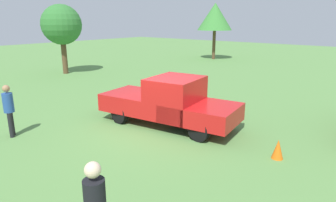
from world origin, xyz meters
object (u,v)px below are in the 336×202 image
tree_back_left (62,25)px  tree_back_right (215,17)px  pickup_truck (171,101)px  traffic_cone (278,149)px  person_bystander (9,108)px

tree_back_left → tree_back_right: bearing=73.5°
tree_back_left → tree_back_right: 14.09m
pickup_truck → traffic_cone: size_ratio=9.57×
person_bystander → traffic_cone: (7.33, 3.93, -0.70)m
person_bystander → tree_back_right: size_ratio=0.33×
pickup_truck → tree_back_right: tree_back_right is taller
tree_back_left → traffic_cone: 17.14m
tree_back_right → traffic_cone: (12.44, -17.28, -3.66)m
traffic_cone → pickup_truck: bearing=177.1°
tree_back_right → tree_back_left: bearing=-106.5°
pickup_truck → tree_back_left: bearing=-24.0°
pickup_truck → traffic_cone: (3.94, -0.20, -0.64)m
pickup_truck → person_bystander: (-3.40, -4.12, 0.06)m
tree_back_right → traffic_cone: tree_back_right is taller
tree_back_right → pickup_truck: bearing=-63.5°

